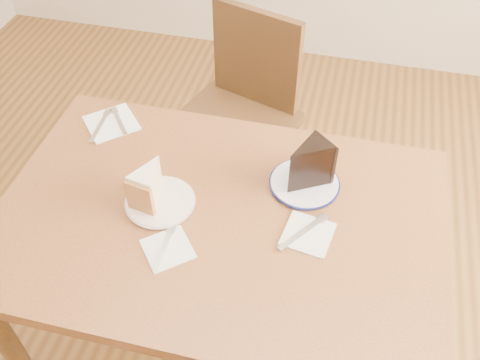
{
  "coord_description": "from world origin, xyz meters",
  "views": [
    {
      "loc": [
        0.27,
        -0.88,
        1.85
      ],
      "look_at": [
        0.04,
        0.1,
        0.8
      ],
      "focal_mm": 40.0,
      "sensor_mm": 36.0,
      "label": 1
    }
  ],
  "objects_px": {
    "chair_far": "(238,116)",
    "plate_cream": "(160,202)",
    "plate_navy": "(304,183)",
    "carrot_cake": "(151,184)",
    "chocolate_cake": "(306,168)",
    "table": "(219,238)"
  },
  "relations": [
    {
      "from": "plate_cream",
      "to": "chocolate_cake",
      "type": "distance_m",
      "value": 0.41
    },
    {
      "from": "table",
      "to": "plate_cream",
      "type": "relative_size",
      "value": 6.55
    },
    {
      "from": "chair_far",
      "to": "chocolate_cake",
      "type": "relative_size",
      "value": 7.05
    },
    {
      "from": "chair_far",
      "to": "carrot_cake",
      "type": "height_order",
      "value": "chair_far"
    },
    {
      "from": "chair_far",
      "to": "plate_navy",
      "type": "distance_m",
      "value": 0.69
    },
    {
      "from": "plate_cream",
      "to": "plate_navy",
      "type": "bearing_deg",
      "value": 23.62
    },
    {
      "from": "carrot_cake",
      "to": "chocolate_cake",
      "type": "relative_size",
      "value": 0.84
    },
    {
      "from": "carrot_cake",
      "to": "plate_cream",
      "type": "bearing_deg",
      "value": -15.52
    },
    {
      "from": "chair_far",
      "to": "plate_cream",
      "type": "distance_m",
      "value": 0.76
    },
    {
      "from": "table",
      "to": "chair_far",
      "type": "xyz_separation_m",
      "value": [
        -0.13,
        0.72,
        -0.16
      ]
    },
    {
      "from": "table",
      "to": "carrot_cake",
      "type": "distance_m",
      "value": 0.25
    },
    {
      "from": "chair_far",
      "to": "chocolate_cake",
      "type": "xyz_separation_m",
      "value": [
        0.33,
        -0.56,
        0.33
      ]
    },
    {
      "from": "chair_far",
      "to": "plate_cream",
      "type": "bearing_deg",
      "value": 104.94
    },
    {
      "from": "table",
      "to": "plate_cream",
      "type": "distance_m",
      "value": 0.2
    },
    {
      "from": "carrot_cake",
      "to": "chair_far",
      "type": "bearing_deg",
      "value": 95.18
    },
    {
      "from": "plate_navy",
      "to": "chocolate_cake",
      "type": "bearing_deg",
      "value": -99.19
    },
    {
      "from": "carrot_cake",
      "to": "table",
      "type": "bearing_deg",
      "value": 5.6
    },
    {
      "from": "chocolate_cake",
      "to": "carrot_cake",
      "type": "bearing_deg",
      "value": 61.06
    },
    {
      "from": "table",
      "to": "plate_cream",
      "type": "xyz_separation_m",
      "value": [
        -0.17,
        0.0,
        0.1
      ]
    },
    {
      "from": "table",
      "to": "carrot_cake",
      "type": "relative_size",
      "value": 11.29
    },
    {
      "from": "carrot_cake",
      "to": "chocolate_cake",
      "type": "distance_m",
      "value": 0.42
    },
    {
      "from": "table",
      "to": "plate_cream",
      "type": "height_order",
      "value": "plate_cream"
    }
  ]
}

